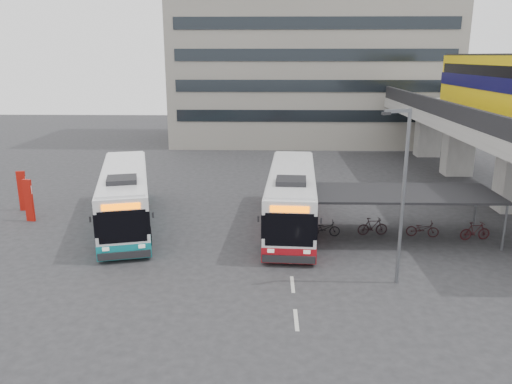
{
  "coord_description": "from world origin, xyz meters",
  "views": [
    {
      "loc": [
        1.41,
        -22.74,
        9.55
      ],
      "look_at": [
        0.73,
        4.78,
        2.0
      ],
      "focal_mm": 35.0,
      "sensor_mm": 36.0,
      "label": 1
    }
  ],
  "objects_px": {
    "bus_main": "(291,198)",
    "lamp_post": "(402,188)",
    "pedestrian": "(122,232)",
    "bus_teal": "(125,197)"
  },
  "relations": [
    {
      "from": "bus_teal",
      "to": "bus_main",
      "type": "bearing_deg",
      "value": -14.77
    },
    {
      "from": "bus_main",
      "to": "pedestrian",
      "type": "bearing_deg",
      "value": -151.97
    },
    {
      "from": "lamp_post",
      "to": "bus_main",
      "type": "bearing_deg",
      "value": 99.78
    },
    {
      "from": "bus_teal",
      "to": "lamp_post",
      "type": "height_order",
      "value": "lamp_post"
    },
    {
      "from": "pedestrian",
      "to": "lamp_post",
      "type": "distance_m",
      "value": 13.76
    },
    {
      "from": "bus_main",
      "to": "pedestrian",
      "type": "relative_size",
      "value": 6.22
    },
    {
      "from": "pedestrian",
      "to": "lamp_post",
      "type": "bearing_deg",
      "value": -74.94
    },
    {
      "from": "bus_main",
      "to": "lamp_post",
      "type": "height_order",
      "value": "lamp_post"
    },
    {
      "from": "bus_main",
      "to": "lamp_post",
      "type": "distance_m",
      "value": 9.01
    },
    {
      "from": "pedestrian",
      "to": "lamp_post",
      "type": "height_order",
      "value": "lamp_post"
    }
  ]
}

